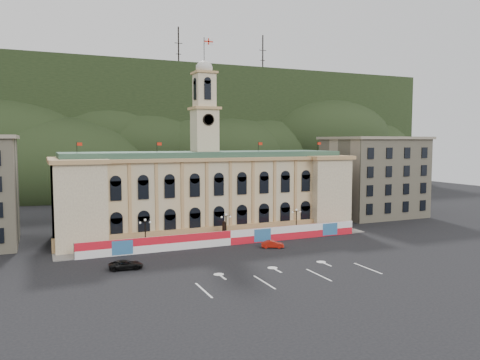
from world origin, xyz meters
name	(u,v)px	position (x,y,z in m)	size (l,w,h in m)	color
ground	(271,267)	(0.00, 0.00, 0.00)	(260.00, 260.00, 0.00)	black
lane_markings	(288,276)	(0.00, -5.00, 0.00)	(26.00, 10.00, 0.02)	white
hill_ridge	(123,136)	(0.03, 121.99, 19.48)	(230.00, 80.00, 64.00)	black
city_hall	(206,192)	(0.00, 27.63, 7.85)	(56.20, 17.60, 37.10)	#CABA92
side_building_right	(374,176)	(43.00, 30.93, 9.33)	(21.00, 17.00, 18.60)	#B3A78A
hoarding_fence	(231,238)	(0.06, 15.07, 1.25)	(50.00, 0.44, 2.50)	red
pavement	(224,241)	(0.00, 17.75, 0.08)	(56.00, 5.50, 0.16)	slate
statue	(224,235)	(0.00, 18.00, 1.19)	(1.40, 1.40, 3.72)	#595651
lamp_left	(145,231)	(-14.00, 17.00, 3.07)	(1.96, 0.44, 5.15)	black
lamp_center	(226,225)	(0.00, 17.00, 3.07)	(1.96, 0.44, 5.15)	black
lamp_right	(296,220)	(14.00, 17.00, 3.07)	(1.96, 0.44, 5.15)	black
red_sedan	(273,244)	(5.64, 10.36, 0.61)	(3.91, 2.70, 1.22)	#AB180C
black_suv	(126,265)	(-18.87, 6.84, 0.64)	(4.81, 2.57, 1.29)	black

